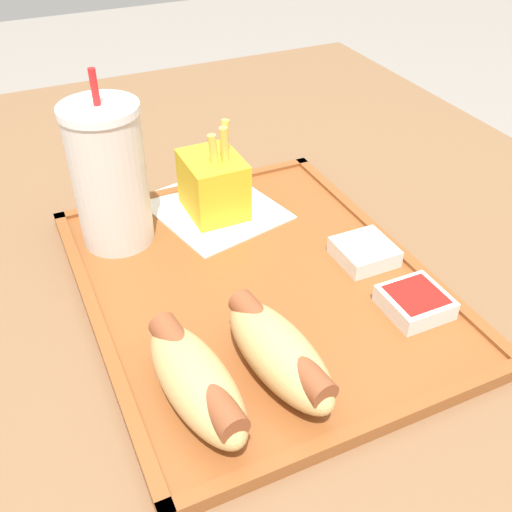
{
  "coord_description": "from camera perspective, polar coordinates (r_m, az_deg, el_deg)",
  "views": [
    {
      "loc": [
        -0.39,
        0.22,
        1.14
      ],
      "look_at": [
        0.02,
        0.03,
        0.79
      ],
      "focal_mm": 42.0,
      "sensor_mm": 36.0,
      "label": 1
    }
  ],
  "objects": [
    {
      "name": "paper_napkin",
      "position": [
        0.7,
        -4.01,
        4.6
      ],
      "size": [
        0.17,
        0.16,
        0.0
      ],
      "color": "white",
      "rests_on": "food_tray"
    },
    {
      "name": "sauce_cup_mayo",
      "position": [
        0.62,
        10.28,
        0.44
      ],
      "size": [
        0.06,
        0.06,
        0.02
      ],
      "color": "silver",
      "rests_on": "food_tray"
    },
    {
      "name": "dining_table",
      "position": [
        0.89,
        2.61,
        -22.29
      ],
      "size": [
        1.31,
        0.9,
        0.75
      ],
      "color": "brown",
      "rests_on": "ground_plane"
    },
    {
      "name": "hot_dog_far",
      "position": [
        0.47,
        -5.72,
        -11.7
      ],
      "size": [
        0.14,
        0.06,
        0.05
      ],
      "color": "tan",
      "rests_on": "food_tray"
    },
    {
      "name": "sauce_cup_ketchup",
      "position": [
        0.57,
        14.9,
        -4.22
      ],
      "size": [
        0.06,
        0.06,
        0.02
      ],
      "color": "silver",
      "rests_on": "food_tray"
    },
    {
      "name": "fries_carton",
      "position": [
        0.68,
        -4.04,
        6.83
      ],
      "size": [
        0.08,
        0.06,
        0.11
      ],
      "color": "gold",
      "rests_on": "food_tray"
    },
    {
      "name": "food_tray",
      "position": [
        0.6,
        -0.0,
        -2.66
      ],
      "size": [
        0.4,
        0.32,
        0.01
      ],
      "color": "brown",
      "rests_on": "dining_table"
    },
    {
      "name": "hot_dog_near",
      "position": [
        0.49,
        2.21,
        -9.13
      ],
      "size": [
        0.14,
        0.06,
        0.05
      ],
      "color": "tan",
      "rests_on": "food_tray"
    },
    {
      "name": "soda_cup",
      "position": [
        0.63,
        -13.79,
        7.4
      ],
      "size": [
        0.08,
        0.08,
        0.19
      ],
      "color": "silver",
      "rests_on": "food_tray"
    }
  ]
}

